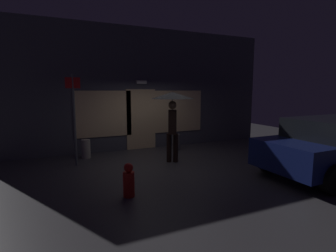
{
  "coord_description": "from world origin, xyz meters",
  "views": [
    {
      "loc": [
        -2.94,
        -6.87,
        2.17
      ],
      "look_at": [
        0.14,
        0.06,
        1.11
      ],
      "focal_mm": 27.6,
      "sensor_mm": 36.0,
      "label": 1
    }
  ],
  "objects_px": {
    "street_sign_post": "(74,115)",
    "sidewalk_bollard": "(176,142)",
    "person_with_umbrella": "(172,105)",
    "sidewalk_bollard_2": "(86,149)",
    "parked_car": "(335,145)",
    "fire_hydrant": "(129,181)"
  },
  "relations": [
    {
      "from": "street_sign_post",
      "to": "sidewalk_bollard",
      "type": "height_order",
      "value": "street_sign_post"
    },
    {
      "from": "person_with_umbrella",
      "to": "sidewalk_bollard_2",
      "type": "relative_size",
      "value": 3.51
    },
    {
      "from": "parked_car",
      "to": "fire_hydrant",
      "type": "bearing_deg",
      "value": 171.53
    },
    {
      "from": "fire_hydrant",
      "to": "sidewalk_bollard",
      "type": "bearing_deg",
      "value": 51.4
    },
    {
      "from": "sidewalk_bollard_2",
      "to": "fire_hydrant",
      "type": "relative_size",
      "value": 0.85
    },
    {
      "from": "parked_car",
      "to": "street_sign_post",
      "type": "relative_size",
      "value": 1.6
    },
    {
      "from": "fire_hydrant",
      "to": "parked_car",
      "type": "bearing_deg",
      "value": -7.52
    },
    {
      "from": "sidewalk_bollard",
      "to": "sidewalk_bollard_2",
      "type": "distance_m",
      "value": 3.15
    },
    {
      "from": "person_with_umbrella",
      "to": "sidewalk_bollard",
      "type": "xyz_separation_m",
      "value": [
        0.8,
        1.41,
        -1.43
      ]
    },
    {
      "from": "sidewalk_bollard",
      "to": "sidewalk_bollard_2",
      "type": "xyz_separation_m",
      "value": [
        -3.15,
        0.12,
        0.01
      ]
    },
    {
      "from": "street_sign_post",
      "to": "sidewalk_bollard",
      "type": "distance_m",
      "value": 3.75
    },
    {
      "from": "sidewalk_bollard",
      "to": "fire_hydrant",
      "type": "relative_size",
      "value": 0.83
    },
    {
      "from": "street_sign_post",
      "to": "sidewalk_bollard_2",
      "type": "distance_m",
      "value": 1.43
    },
    {
      "from": "person_with_umbrella",
      "to": "street_sign_post",
      "type": "relative_size",
      "value": 0.81
    },
    {
      "from": "person_with_umbrella",
      "to": "parked_car",
      "type": "bearing_deg",
      "value": 76.68
    },
    {
      "from": "person_with_umbrella",
      "to": "sidewalk_bollard",
      "type": "relative_size",
      "value": 3.63
    },
    {
      "from": "sidewalk_bollard",
      "to": "street_sign_post",
      "type": "bearing_deg",
      "value": -170.05
    },
    {
      "from": "sidewalk_bollard",
      "to": "sidewalk_bollard_2",
      "type": "bearing_deg",
      "value": 177.81
    },
    {
      "from": "parked_car",
      "to": "fire_hydrant",
      "type": "distance_m",
      "value": 5.38
    },
    {
      "from": "person_with_umbrella",
      "to": "street_sign_post",
      "type": "distance_m",
      "value": 2.82
    },
    {
      "from": "person_with_umbrella",
      "to": "sidewalk_bollard_2",
      "type": "xyz_separation_m",
      "value": [
        -2.34,
        1.53,
        -1.42
      ]
    },
    {
      "from": "street_sign_post",
      "to": "sidewalk_bollard_2",
      "type": "height_order",
      "value": "street_sign_post"
    }
  ]
}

